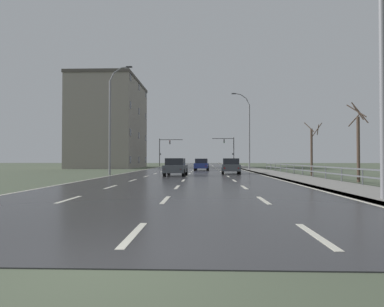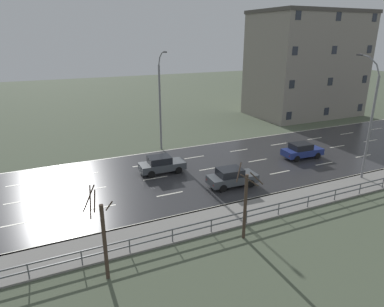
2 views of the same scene
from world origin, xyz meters
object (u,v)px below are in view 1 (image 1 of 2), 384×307
object	(u,v)px
street_lamp_left_bank	(111,121)
car_far_left	(231,166)
car_near_right	(202,164)
traffic_signal_left	(164,148)
car_distant	(176,167)
street_lamp_midground	(248,132)
brick_building	(110,124)
traffic_signal_right	(230,147)
street_lamp_foreground	(377,57)

from	to	relation	value
street_lamp_left_bank	car_far_left	bearing A→B (deg)	9.51
car_near_right	car_far_left	xyz separation A→B (m)	(2.98, -10.09, 0.00)
traffic_signal_left	car_distant	size ratio (longest dim) A/B	1.42
traffic_signal_left	street_lamp_midground	bearing A→B (deg)	-60.42
street_lamp_left_bank	street_lamp_midground	bearing A→B (deg)	41.32
street_lamp_midground	car_distant	distance (m)	18.14
traffic_signal_left	car_distant	xyz separation A→B (m)	(5.93, -40.86, -3.10)
street_lamp_left_bank	brick_building	size ratio (longest dim) A/B	0.64
street_lamp_midground	traffic_signal_right	world-z (taller)	street_lamp_midground
traffic_signal_left	brick_building	size ratio (longest dim) A/B	0.36
street_lamp_foreground	traffic_signal_right	xyz separation A→B (m)	(-0.30, 58.17, -1.06)
street_lamp_left_bank	car_near_right	bearing A→B (deg)	54.29
street_lamp_foreground	car_near_right	bearing A→B (deg)	101.10
car_far_left	brick_building	world-z (taller)	brick_building
street_lamp_midground	car_near_right	world-z (taller)	street_lamp_midground
traffic_signal_right	car_near_right	xyz separation A→B (m)	(-5.92, -26.46, -3.20)
traffic_signal_left	traffic_signal_right	bearing A→B (deg)	-0.12
street_lamp_midground	car_distant	size ratio (longest dim) A/B	2.51
street_lamp_midground	car_distant	bearing A→B (deg)	-118.84
street_lamp_left_bank	car_distant	size ratio (longest dim) A/B	2.51
street_lamp_midground	traffic_signal_left	bearing A→B (deg)	119.58
street_lamp_midground	car_far_left	bearing A→B (deg)	-106.38
car_far_left	brick_building	size ratio (longest dim) A/B	0.25
traffic_signal_right	traffic_signal_left	xyz separation A→B (m)	(-14.09, 0.03, -0.10)
street_lamp_left_bank	car_far_left	distance (m)	12.57
traffic_signal_left	car_near_right	distance (m)	27.90
car_distant	traffic_signal_right	bearing A→B (deg)	81.12
street_lamp_midground	traffic_signal_left	xyz separation A→B (m)	(-14.43, 25.42, -1.22)
traffic_signal_right	brick_building	bearing A→B (deg)	-151.58
car_far_left	brick_building	xyz separation A→B (m)	(-19.29, 24.53, 6.91)
brick_building	car_far_left	bearing A→B (deg)	-51.81
street_lamp_left_bank	traffic_signal_left	xyz separation A→B (m)	(0.48, 38.53, -1.26)
street_lamp_foreground	traffic_signal_left	size ratio (longest dim) A/B	1.76
street_lamp_foreground	street_lamp_midground	xyz separation A→B (m)	(0.04, 32.78, 0.06)
street_lamp_midground	street_lamp_left_bank	world-z (taller)	street_lamp_left_bank
car_distant	brick_building	world-z (taller)	brick_building
car_near_right	car_far_left	bearing A→B (deg)	-70.16
car_near_right	car_distant	size ratio (longest dim) A/B	1.01
street_lamp_midground	street_lamp_left_bank	distance (m)	19.86
car_far_left	car_near_right	bearing A→B (deg)	109.21
street_lamp_left_bank	car_distant	xyz separation A→B (m)	(6.41, -2.32, -4.35)
car_near_right	car_far_left	world-z (taller)	same
street_lamp_midground	traffic_signal_left	distance (m)	29.26
traffic_signal_left	car_far_left	distance (m)	38.37
traffic_signal_right	brick_building	distance (m)	25.55
street_lamp_foreground	brick_building	xyz separation A→B (m)	(-22.53, 46.14, 2.65)
street_lamp_left_bank	car_far_left	size ratio (longest dim) A/B	2.51
traffic_signal_left	car_far_left	world-z (taller)	traffic_signal_left
traffic_signal_right	car_distant	distance (m)	41.76
street_lamp_midground	car_far_left	xyz separation A→B (m)	(-3.28, -11.16, -4.32)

